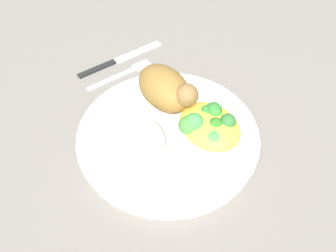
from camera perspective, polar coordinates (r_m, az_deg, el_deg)
name	(u,v)px	position (r m, az deg, el deg)	size (l,w,h in m)	color
ground_plane	(168,138)	(0.54, 0.00, -2.14)	(2.00, 2.00, 0.00)	slate
plate	(168,134)	(0.53, 0.00, -1.40)	(0.29, 0.29, 0.02)	white
roasted_chicken	(166,89)	(0.54, -0.33, 6.40)	(0.12, 0.07, 0.06)	brown
rice_pile	(133,141)	(0.49, -5.97, -2.61)	(0.10, 0.09, 0.04)	white
mac_cheese_with_broccoli	(209,124)	(0.51, 6.97, 0.26)	(0.10, 0.09, 0.05)	gold
fork	(123,73)	(0.66, -7.74, 8.88)	(0.02, 0.14, 0.01)	silver
knife	(114,61)	(0.69, -9.15, 10.87)	(0.02, 0.19, 0.01)	black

